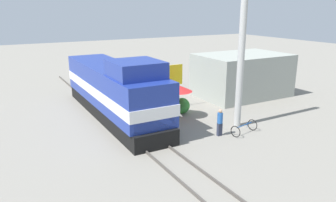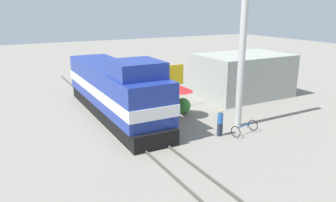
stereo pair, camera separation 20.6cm
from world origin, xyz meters
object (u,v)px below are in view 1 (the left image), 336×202
object	(u,v)px
person_bystander	(220,121)
bicycle	(244,128)
locomotive	(115,91)
utility_pole	(242,39)
billboard_sign	(169,77)
vendor_umbrella	(178,88)

from	to	relation	value
person_bystander	bicycle	size ratio (longest dim) A/B	0.88
locomotive	utility_pole	size ratio (longest dim) A/B	1.23
billboard_sign	utility_pole	bearing A→B (deg)	-69.88
utility_pole	person_bystander	xyz separation A→B (m)	(-2.12, -0.82, -4.86)
utility_pole	person_bystander	size ratio (longest dim) A/B	6.69
utility_pole	person_bystander	distance (m)	5.36
vendor_umbrella	billboard_sign	world-z (taller)	billboard_sign
locomotive	person_bystander	xyz separation A→B (m)	(4.40, -6.49, -1.06)
locomotive	bicycle	size ratio (longest dim) A/B	7.20
person_bystander	bicycle	world-z (taller)	person_bystander
utility_pole	billboard_sign	size ratio (longest dim) A/B	3.32
locomotive	billboard_sign	size ratio (longest dim) A/B	4.07
bicycle	billboard_sign	bearing A→B (deg)	-0.23
person_bystander	bicycle	bearing A→B (deg)	-17.20
utility_pole	vendor_umbrella	bearing A→B (deg)	127.43
vendor_umbrella	person_bystander	world-z (taller)	vendor_umbrella
utility_pole	vendor_umbrella	xyz separation A→B (m)	(-2.60, 3.40, -3.59)
locomotive	billboard_sign	bearing A→B (deg)	-0.07
vendor_umbrella	billboard_sign	bearing A→B (deg)	76.91
billboard_sign	person_bystander	xyz separation A→B (m)	(-0.04, -6.49, -1.59)
utility_pole	bicycle	size ratio (longest dim) A/B	5.87
utility_pole	bicycle	distance (m)	5.60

